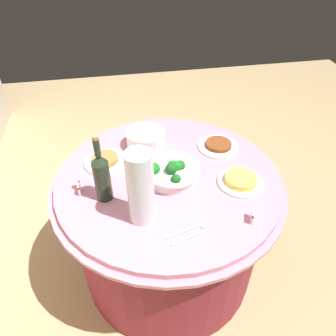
% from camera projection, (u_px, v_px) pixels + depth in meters
% --- Properties ---
extents(ground_plane, '(6.00, 6.00, 0.00)m').
position_uv_depth(ground_plane, '(168.00, 263.00, 2.04)').
color(ground_plane, tan).
extents(buffet_table, '(1.16, 1.16, 0.74)m').
position_uv_depth(buffet_table, '(168.00, 224.00, 1.80)').
color(buffet_table, maroon).
rests_on(buffet_table, ground_plane).
extents(broccoli_bowl, '(0.28, 0.28, 0.11)m').
position_uv_depth(broccoli_bowl, '(171.00, 172.00, 1.54)').
color(broccoli_bowl, white).
rests_on(broccoli_bowl, buffet_table).
extents(plate_stack, '(0.21, 0.21, 0.09)m').
position_uv_depth(plate_stack, '(146.00, 139.00, 1.74)').
color(plate_stack, white).
rests_on(plate_stack, buffet_table).
extents(wine_bottle, '(0.07, 0.07, 0.34)m').
position_uv_depth(wine_bottle, '(102.00, 176.00, 1.38)').
color(wine_bottle, '#212E1E').
rests_on(wine_bottle, buffet_table).
extents(decorative_fruit_vase, '(0.11, 0.11, 0.34)m').
position_uv_depth(decorative_fruit_vase, '(141.00, 191.00, 1.27)').
color(decorative_fruit_vase, silver).
rests_on(decorative_fruit_vase, buffet_table).
extents(serving_tongs, '(0.09, 0.17, 0.01)m').
position_uv_depth(serving_tongs, '(188.00, 234.00, 1.29)').
color(serving_tongs, silver).
rests_on(serving_tongs, buffet_table).
extents(food_plate_fried_egg, '(0.22, 0.22, 0.04)m').
position_uv_depth(food_plate_fried_egg, '(241.00, 180.00, 1.52)').
color(food_plate_fried_egg, white).
rests_on(food_plate_fried_egg, buffet_table).
extents(food_plate_stir_fry, '(0.22, 0.22, 0.03)m').
position_uv_depth(food_plate_stir_fry, '(218.00, 146.00, 1.75)').
color(food_plate_stir_fry, white).
rests_on(food_plate_stir_fry, buffet_table).
extents(food_plate_peanuts, '(0.22, 0.22, 0.04)m').
position_uv_depth(food_plate_peanuts, '(105.00, 161.00, 1.64)').
color(food_plate_peanuts, white).
rests_on(food_plate_peanuts, buffet_table).
extents(label_placard_front, '(0.05, 0.03, 0.05)m').
position_uv_depth(label_placard_front, '(252.00, 215.00, 1.33)').
color(label_placard_front, white).
rests_on(label_placard_front, buffet_table).
extents(label_placard_mid, '(0.05, 0.01, 0.05)m').
position_uv_depth(label_placard_mid, '(79.00, 188.00, 1.46)').
color(label_placard_mid, white).
rests_on(label_placard_mid, buffet_table).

